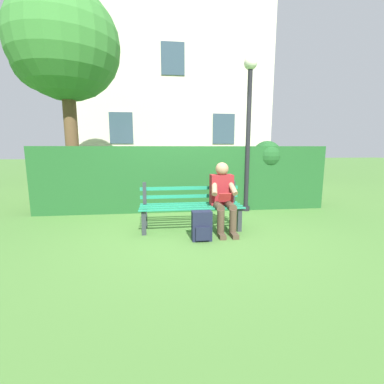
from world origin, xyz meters
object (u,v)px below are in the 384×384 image
Objects in this scene: tree at (61,49)px; park_bench at (191,206)px; person_seated at (223,195)px; backpack at (202,226)px; lamp_post at (249,117)px.

park_bench is at bearing 136.23° from tree.
person_seated reaches higher than park_bench.
person_seated is at bearing 139.36° from tree.
park_bench is 0.65m from backpack.
lamp_post reaches higher than backpack.
tree is at bearing -40.64° from person_seated.
tree reaches higher than park_bench.
backpack is (0.43, 0.45, -0.38)m from person_seated.
lamp_post is (-0.86, -1.35, 1.44)m from person_seated.
lamp_post is at bearing -139.51° from park_bench.
person_seated is 0.23× the size of tree.
tree reaches higher than lamp_post.
lamp_post is (-4.20, 1.52, -1.68)m from tree.
tree is 11.17× the size of backpack.
backpack is at bearing 131.25° from tree.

